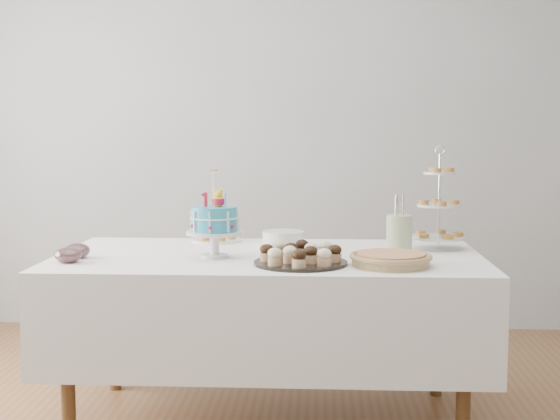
# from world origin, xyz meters

# --- Properties ---
(walls) EXTENTS (5.04, 4.04, 2.70)m
(walls) POSITION_xyz_m (0.00, 0.00, 1.35)
(walls) COLOR #95989A
(walls) RESTS_ON floor
(table) EXTENTS (1.92, 1.02, 0.77)m
(table) POSITION_xyz_m (0.00, 0.30, 0.54)
(table) COLOR white
(table) RESTS_ON floor
(birthday_cake) EXTENTS (0.25, 0.25, 0.39)m
(birthday_cake) POSITION_xyz_m (-0.23, 0.21, 0.88)
(birthday_cake) COLOR silver
(birthday_cake) RESTS_ON table
(cupcake_tray) EXTENTS (0.40, 0.40, 0.09)m
(cupcake_tray) POSITION_xyz_m (0.15, 0.05, 0.81)
(cupcake_tray) COLOR black
(cupcake_tray) RESTS_ON table
(pie) EXTENTS (0.34, 0.34, 0.05)m
(pie) POSITION_xyz_m (0.53, 0.03, 0.80)
(pie) COLOR tan
(pie) RESTS_ON table
(tiered_stand) EXTENTS (0.25, 0.25, 0.49)m
(tiered_stand) POSITION_xyz_m (0.79, 0.52, 0.97)
(tiered_stand) COLOR silver
(tiered_stand) RESTS_ON table
(plate_stack) EXTENTS (0.20, 0.20, 0.08)m
(plate_stack) POSITION_xyz_m (0.05, 0.52, 0.81)
(plate_stack) COLOR silver
(plate_stack) RESTS_ON table
(pastry_plate) EXTENTS (0.25, 0.25, 0.04)m
(pastry_plate) POSITION_xyz_m (-0.29, 0.70, 0.79)
(pastry_plate) COLOR silver
(pastry_plate) RESTS_ON table
(jam_bowl_a) EXTENTS (0.11, 0.11, 0.07)m
(jam_bowl_a) POSITION_xyz_m (-0.84, 0.04, 0.80)
(jam_bowl_a) COLOR silver
(jam_bowl_a) RESTS_ON table
(jam_bowl_b) EXTENTS (0.11, 0.11, 0.07)m
(jam_bowl_b) POSITION_xyz_m (-0.84, 0.16, 0.80)
(jam_bowl_b) COLOR silver
(jam_bowl_b) RESTS_ON table
(utensil_pitcher) EXTENTS (0.12, 0.12, 0.27)m
(utensil_pitcher) POSITION_xyz_m (0.60, 0.40, 0.86)
(utensil_pitcher) COLOR beige
(utensil_pitcher) RESTS_ON table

